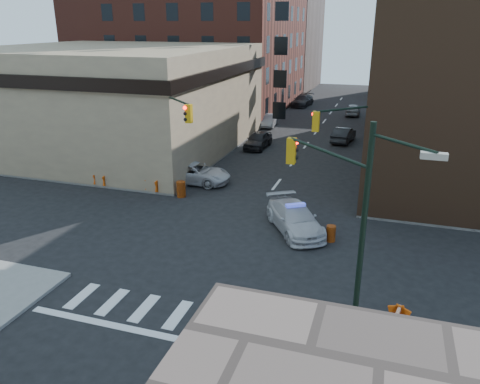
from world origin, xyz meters
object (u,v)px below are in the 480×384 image
Objects in this scene: parked_car_wnear at (258,140)px; pedestrian_b at (127,171)px; barrel_bank at (181,189)px; barricade_se_a at (396,324)px; pedestrian_a at (151,171)px; pickup at (195,173)px; barricade_nw_a at (154,184)px; police_car at (295,218)px; barrel_road at (331,233)px; parked_car_wfar at (269,120)px; parked_car_enear at (343,135)px.

parked_car_wnear is 2.57× the size of pedestrian_b.
barricade_se_a reaches higher than barrel_bank.
pickup is at bearing 59.51° from pedestrian_a.
barricade_se_a is 1.08× the size of barricade_nw_a.
pedestrian_a is at bearing 64.11° from barricade_se_a.
police_car is at bearing -123.51° from pickup.
pickup is 3.12m from pedestrian_a.
barricade_se_a reaches higher than barricade_nw_a.
barrel_road is 8.26m from barricade_se_a.
barricade_nw_a is at bearing -100.13° from parked_car_wfar.
pedestrian_a is at bearing -103.38° from parked_car_wfar.
barricade_se_a is at bearing -73.60° from parked_car_wfar.
pedestrian_a is (-11.89, -16.93, 0.22)m from parked_car_enear.
pedestrian_b is at bearing 67.86° from barricade_se_a.
barrel_road is (15.20, -5.00, -0.57)m from pedestrian_b.
barrel_road is (2.11, -0.72, -0.31)m from police_car.
parked_car_enear is at bearing 35.43° from parked_car_wnear.
parked_car_wnear is 1.10× the size of parked_car_wfar.
police_car is at bearing 161.05° from barrel_road.
parked_car_wnear reaches higher than parked_car_wfar.
barricade_se_a is at bearing -134.02° from pickup.
pickup is 3.05m from barrel_bank.
parked_car_enear is at bearing 21.51° from barricade_se_a.
barricade_nw_a reaches higher than barrel_road.
parked_car_wnear is 3.44× the size of barricade_se_a.
barrel_bank is (-8.70, -18.81, -0.19)m from parked_car_enear.
pedestrian_b is at bearing -112.96° from parked_car_wnear.
barricade_nw_a is (-2.09, -23.54, -0.07)m from parked_car_wfar.
pickup is 5.98× the size of barrel_road.
pickup is 11.19m from parked_car_wnear.
barricade_se_a is (14.06, -14.33, -0.10)m from pickup.
barrel_bank is (-10.43, 3.74, 0.09)m from barrel_road.
parked_car_wnear reaches higher than barrel_road.
parked_car_wfar is at bearing 100.84° from parked_car_wnear.
parked_car_wnear is at bearing 107.25° from pedestrian_a.
police_car is at bearing -65.30° from parked_car_wnear.
barrel_bank is at bearing 160.26° from barrel_road.
barricade_nw_a is (-10.79, -18.65, -0.13)m from parked_car_enear.
parked_car_wfar is (0.30, 20.67, -0.07)m from pickup.
barrel_road is at bearing 35.73° from barricade_se_a.
parked_car_wfar is 0.91× the size of parked_car_enear.
barrel_road is (9.05, -17.84, -0.31)m from parked_car_wnear.
parked_car_enear is (9.00, 15.78, -0.01)m from pickup.
parked_car_enear is at bearing 45.62° from pedestrian_b.
pedestrian_b is (-6.15, -12.84, 0.26)m from parked_car_wnear.
pedestrian_a reaches higher than pickup.
parked_car_enear is 2.75× the size of pedestrian_a.
parked_car_enear is 21.55m from barricade_nw_a.
pedestrian_a is (-2.89, -1.15, 0.22)m from pickup.
pedestrian_a is at bearing 113.28° from pickup.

